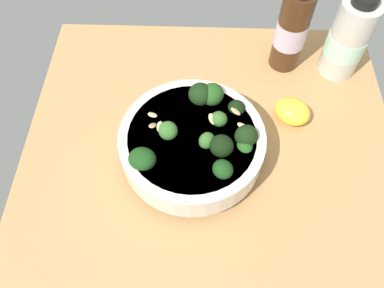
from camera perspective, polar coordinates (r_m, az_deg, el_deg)
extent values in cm
cube|color=tan|center=(65.24, 2.63, -3.03)|extent=(62.42, 62.42, 4.96)
cylinder|color=silver|center=(62.34, 0.00, -1.57)|extent=(12.39, 12.39, 1.56)
cylinder|color=silver|center=(59.67, 0.00, -0.05)|extent=(22.52, 22.52, 4.69)
cylinder|color=beige|center=(58.03, 0.00, 0.97)|extent=(19.63, 19.63, 0.80)
cylinder|color=#4A8F3C|center=(57.45, 4.34, -1.09)|extent=(1.80, 1.73, 1.32)
ellipsoid|color=black|center=(56.17, 4.44, -0.30)|extent=(4.61, 4.30, 4.74)
cylinder|color=#4A8F3C|center=(60.26, 3.98, 2.94)|extent=(1.62, 1.58, 1.45)
ellipsoid|color=#386B2B|center=(59.10, 4.06, 3.74)|extent=(4.04, 3.97, 3.52)
cylinder|color=#589D47|center=(59.47, 7.88, 0.36)|extent=(2.12, 2.03, 1.42)
ellipsoid|color=black|center=(58.03, 8.08, 1.28)|extent=(5.18, 4.99, 4.00)
cylinder|color=#589D47|center=(56.36, 4.50, -4.60)|extent=(1.72, 1.62, 1.85)
ellipsoid|color=#194216|center=(54.90, 4.62, -3.80)|extent=(4.52, 4.51, 4.39)
cylinder|color=#2F662B|center=(58.30, 2.20, -0.29)|extent=(1.38, 1.19, 1.58)
ellipsoid|color=#386B2B|center=(57.07, 2.24, 0.48)|extent=(3.82, 3.61, 3.04)
cylinder|color=#4A8F3C|center=(57.41, -7.23, -3.17)|extent=(1.93, 1.79, 1.67)
ellipsoid|color=#194216|center=(55.77, -7.43, -2.23)|extent=(5.48, 6.26, 4.60)
cylinder|color=#2F662B|center=(63.26, 1.22, 6.38)|extent=(1.83, 1.78, 1.69)
ellipsoid|color=black|center=(61.85, 1.25, 7.42)|extent=(5.80, 6.32, 4.94)
cylinder|color=#2F662B|center=(62.77, 6.50, 4.42)|extent=(1.79, 1.65, 1.70)
ellipsoid|color=black|center=(61.52, 6.64, 5.30)|extent=(4.58, 4.19, 3.47)
cylinder|color=#4A8F3C|center=(63.74, 3.19, 6.22)|extent=(2.04, 2.34, 1.92)
ellipsoid|color=#23511C|center=(62.18, 3.28, 7.36)|extent=(5.04, 4.43, 4.06)
cylinder|color=#589D47|center=(59.07, 7.63, -1.29)|extent=(1.68, 1.40, 1.82)
ellipsoid|color=#23511C|center=(57.70, 7.81, -0.47)|extent=(3.93, 3.77, 3.31)
cylinder|color=#3C7A32|center=(58.03, -3.53, 1.06)|extent=(1.61, 1.55, 1.27)
ellipsoid|color=#386B2B|center=(56.85, -3.60, 1.85)|extent=(4.62, 4.11, 3.52)
ellipsoid|color=#DBBC84|center=(58.10, -4.80, 2.59)|extent=(1.85, 1.05, 0.76)
ellipsoid|color=#DBBC84|center=(57.92, 7.52, 2.66)|extent=(1.95, 2.04, 0.49)
ellipsoid|color=#DBBC84|center=(58.53, -5.88, 2.76)|extent=(1.98, 1.60, 1.13)
ellipsoid|color=#DBBC84|center=(57.42, -5.93, 4.35)|extent=(1.91, 2.03, 1.00)
ellipsoid|color=#DBBC84|center=(59.78, 6.52, 4.85)|extent=(1.57, 1.94, 1.22)
ellipsoid|color=#DBBC84|center=(58.47, 3.36, 3.74)|extent=(1.98, 1.63, 1.14)
ellipsoid|color=yellow|center=(67.93, 14.70, 4.71)|extent=(7.65, 8.05, 3.94)
cylinder|color=beige|center=(74.92, 22.22, 14.29)|extent=(6.89, 6.89, 14.75)
cylinder|color=silver|center=(75.64, 21.94, 13.68)|extent=(7.03, 7.03, 4.08)
cylinder|color=#472814|center=(72.74, 14.58, 15.99)|extent=(5.48, 5.48, 15.58)
cylinder|color=silver|center=(73.05, 14.50, 15.71)|extent=(5.59, 5.59, 4.89)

